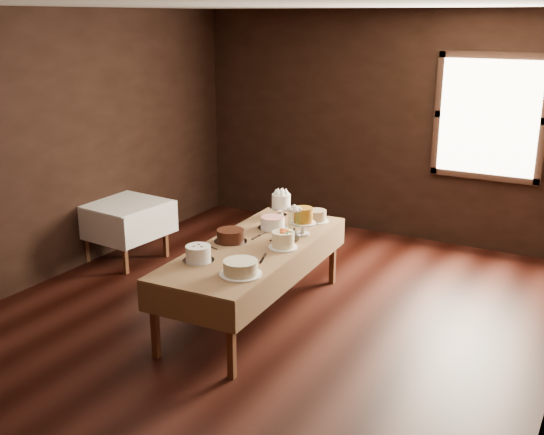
{
  "coord_description": "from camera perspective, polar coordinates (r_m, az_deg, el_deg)",
  "views": [
    {
      "loc": [
        2.77,
        -4.71,
        2.7
      ],
      "look_at": [
        0.0,
        0.2,
        0.95
      ],
      "focal_mm": 42.78,
      "sensor_mm": 36.0,
      "label": 1
    }
  ],
  "objects": [
    {
      "name": "wall_back",
      "position": [
        8.3,
        9.63,
        8.0
      ],
      "size": [
        5.0,
        0.02,
        2.8
      ],
      "primitive_type": "cube",
      "color": "black",
      "rests_on": "ground"
    },
    {
      "name": "cake_server_e",
      "position": [
        5.87,
        -5.27,
        -2.66
      ],
      "size": [
        0.24,
        0.09,
        0.01
      ],
      "primitive_type": "cube",
      "rotation": [
        0.0,
        0.0,
        -0.29
      ],
      "color": "silver",
      "rests_on": "display_table"
    },
    {
      "name": "cake_server_c",
      "position": [
        6.19,
        -0.91,
        -1.51
      ],
      "size": [
        0.03,
        0.24,
        0.01
      ],
      "primitive_type": "cube",
      "rotation": [
        0.0,
        0.0,
        1.53
      ],
      "color": "silver",
      "rests_on": "display_table"
    },
    {
      "name": "flower_vase",
      "position": [
        6.01,
        1.96,
        -1.51
      ],
      "size": [
        0.12,
        0.12,
        0.13
      ],
      "primitive_type": "imported",
      "rotation": [
        0.0,
        0.0,
        4.71
      ],
      "color": "#2D2823",
      "rests_on": "display_table"
    },
    {
      "name": "cake_lattice",
      "position": [
        6.36,
        0.06,
        -0.53
      ],
      "size": [
        0.32,
        0.32,
        0.11
      ],
      "color": "silver",
      "rests_on": "display_table"
    },
    {
      "name": "cake_caramel",
      "position": [
        6.17,
        2.75,
        -0.46
      ],
      "size": [
        0.24,
        0.24,
        0.28
      ],
      "color": "white",
      "rests_on": "display_table"
    },
    {
      "name": "wall_left",
      "position": [
        7.19,
        -18.57,
        5.93
      ],
      "size": [
        0.02,
        6.0,
        2.8
      ],
      "primitive_type": "cube",
      "color": "black",
      "rests_on": "ground"
    },
    {
      "name": "cake_swirl",
      "position": [
        5.55,
        -6.5,
        -3.22
      ],
      "size": [
        0.27,
        0.27,
        0.14
      ],
      "color": "silver",
      "rests_on": "display_table"
    },
    {
      "name": "cake_meringue",
      "position": [
        6.74,
        0.81,
        1.03
      ],
      "size": [
        0.25,
        0.25,
        0.25
      ],
      "color": "silver",
      "rests_on": "display_table"
    },
    {
      "name": "window",
      "position": [
        7.87,
        18.55,
        8.33
      ],
      "size": [
        1.1,
        0.05,
        1.3
      ],
      "primitive_type": "cube",
      "color": "#FFEABF",
      "rests_on": "wall_back"
    },
    {
      "name": "floor",
      "position": [
        6.1,
        -0.93,
        -9.05
      ],
      "size": [
        5.0,
        6.0,
        0.01
      ],
      "primitive_type": "cube",
      "color": "black",
      "rests_on": "ground"
    },
    {
      "name": "side_table",
      "position": [
        7.56,
        -12.91,
        0.73
      ],
      "size": [
        0.88,
        0.88,
        0.68
      ],
      "rotation": [
        0.0,
        0.0,
        -0.09
      ],
      "color": "#492513",
      "rests_on": "ground"
    },
    {
      "name": "cake_chocolate",
      "position": [
        5.99,
        -3.67,
        -1.66
      ],
      "size": [
        0.35,
        0.35,
        0.12
      ],
      "color": "silver",
      "rests_on": "display_table"
    },
    {
      "name": "cake_server_d",
      "position": [
        6.02,
        1.36,
        -2.07
      ],
      "size": [
        0.23,
        0.13,
        0.01
      ],
      "primitive_type": "cube",
      "rotation": [
        0.0,
        0.0,
        0.47
      ],
      "color": "silver",
      "rests_on": "display_table"
    },
    {
      "name": "cake_server_b",
      "position": [
        5.54,
        -0.91,
        -3.81
      ],
      "size": [
        0.1,
        0.24,
        0.01
      ],
      "primitive_type": "cube",
      "rotation": [
        0.0,
        0.0,
        -1.26
      ],
      "color": "silver",
      "rests_on": "display_table"
    },
    {
      "name": "cake_flowers",
      "position": [
        5.83,
        0.98,
        -2.02
      ],
      "size": [
        0.26,
        0.26,
        0.15
      ],
      "color": "white",
      "rests_on": "display_table"
    },
    {
      "name": "cake_speckled",
      "position": [
        6.6,
        3.94,
        0.12
      ],
      "size": [
        0.26,
        0.26,
        0.12
      ],
      "color": "white",
      "rests_on": "display_table"
    },
    {
      "name": "display_table",
      "position": [
        5.94,
        -1.55,
        -2.92
      ],
      "size": [
        1.0,
        2.32,
        0.71
      ],
      "rotation": [
        0.0,
        0.0,
        0.05
      ],
      "color": "#492513",
      "rests_on": "ground"
    },
    {
      "name": "ceiling",
      "position": [
        5.46,
        -1.08,
        18.29
      ],
      "size": [
        5.0,
        6.0,
        0.01
      ],
      "primitive_type": "cube",
      "color": "beige",
      "rests_on": "wall_back"
    },
    {
      "name": "flower_bouquet",
      "position": [
        5.96,
        1.97,
        0.16
      ],
      "size": [
        0.14,
        0.14,
        0.2
      ],
      "primitive_type": null,
      "color": "white",
      "rests_on": "flower_vase"
    },
    {
      "name": "cake_cream",
      "position": [
        5.24,
        -2.79,
        -4.47
      ],
      "size": [
        0.35,
        0.35,
        0.12
      ],
      "color": "white",
      "rests_on": "display_table"
    }
  ]
}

